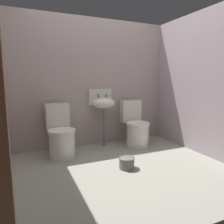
{
  "coord_description": "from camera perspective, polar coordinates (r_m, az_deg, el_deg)",
  "views": [
    {
      "loc": [
        -1.15,
        -2.36,
        1.16
      ],
      "look_at": [
        0.0,
        0.28,
        0.7
      ],
      "focal_mm": 33.36,
      "sensor_mm": 36.0,
      "label": 1
    }
  ],
  "objects": [
    {
      "name": "ground_plane",
      "position": [
        2.89,
        2.27,
        -15.46
      ],
      "size": [
        3.14,
        2.6,
        0.08
      ],
      "primitive_type": "cube",
      "color": "gray"
    },
    {
      "name": "wall_back",
      "position": [
        3.7,
        -5.49,
        7.9
      ],
      "size": [
        3.14,
        0.1,
        2.18
      ],
      "primitive_type": "cube",
      "color": "#A6938F",
      "rests_on": "ground"
    },
    {
      "name": "wall_right",
      "position": [
        3.56,
        22.85,
        7.21
      ],
      "size": [
        0.1,
        2.4,
        2.18
      ],
      "primitive_type": "cube",
      "color": "#9E8D95",
      "rests_on": "ground"
    },
    {
      "name": "toilet_left",
      "position": [
        3.26,
        -13.92,
        -6.09
      ],
      "size": [
        0.42,
        0.6,
        0.78
      ],
      "rotation": [
        0.0,
        0.0,
        3.18
      ],
      "color": "silver",
      "rests_on": "ground"
    },
    {
      "name": "toilet_right",
      "position": [
        3.7,
        6.45,
        -4.1
      ],
      "size": [
        0.42,
        0.61,
        0.78
      ],
      "rotation": [
        0.0,
        0.0,
        3.09
      ],
      "color": "silver",
      "rests_on": "ground"
    },
    {
      "name": "sink",
      "position": [
        3.56,
        -2.48,
        2.52
      ],
      "size": [
        0.42,
        0.35,
        0.99
      ],
      "color": "#655D5F",
      "rests_on": "ground"
    },
    {
      "name": "bucket",
      "position": [
        2.8,
        4.05,
        -13.65
      ],
      "size": [
        0.21,
        0.21,
        0.15
      ],
      "color": "#655D5F",
      "rests_on": "ground"
    }
  ]
}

